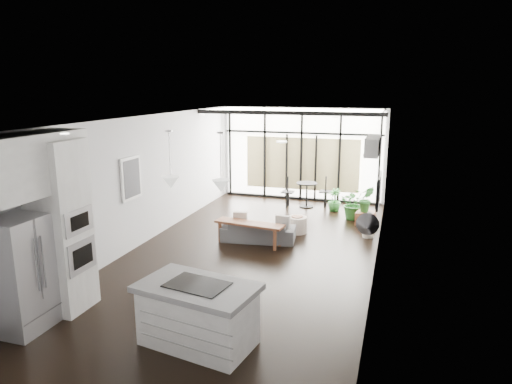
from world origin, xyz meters
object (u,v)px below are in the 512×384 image
Objects in this scene: island at (198,315)px; pouf at (297,225)px; console_bench at (249,233)px; milk_can at (368,227)px; tv at (379,190)px; sofa at (258,227)px; fridge at (22,274)px.

island is 3.26× the size of pouf.
pouf is (0.83, 1.12, -0.06)m from console_bench.
console_bench is 2.78m from milk_can.
console_bench reaches higher than pouf.
pouf is at bearing 160.78° from tv.
sofa is 1.11m from pouf.
sofa is 3.32× the size of milk_can.
sofa reaches higher than pouf.
fridge is 7.19m from milk_can.
sofa reaches higher than console_bench.
fridge is at bearing -116.73° from pouf.
milk_can is at bearing -164.83° from sofa.
fridge is at bearing 58.52° from sofa.
pouf is at bearing 97.17° from island.
pouf is at bearing 60.56° from console_bench.
milk_can is (1.88, 5.28, -0.18)m from island.
tv is at bearing -75.18° from milk_can.
fridge reaches higher than tv.
sofa is 2.55m from milk_can.
island is at bearing 8.09° from fridge.
tv is at bearing 16.98° from console_bench.
sofa is at bearing 106.07° from island.
console_bench is at bearing 66.05° from fridge.
console_bench is 1.40m from pouf.
island is 0.94× the size of fridge.
sofa is (-0.47, 4.30, -0.11)m from island.
console_bench is (-0.12, -0.28, -0.07)m from sofa.
pouf is 2.26m from tv.
island reaches higher than console_bench.
tv is at bearing 46.37° from fridge.
fridge is 3.34× the size of milk_can.
sofa is 1.50× the size of tv.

